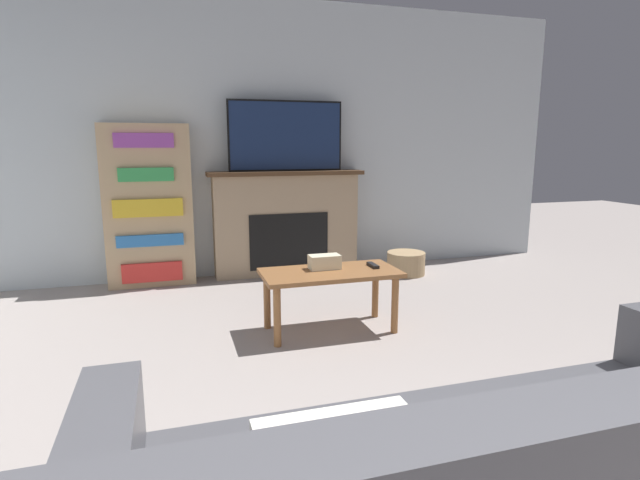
{
  "coord_description": "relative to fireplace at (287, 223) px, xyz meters",
  "views": [
    {
      "loc": [
        -0.85,
        -0.34,
        1.31
      ],
      "look_at": [
        0.1,
        2.79,
        0.68
      ],
      "focal_mm": 28.0,
      "sensor_mm": 36.0,
      "label": 1
    }
  ],
  "objects": [
    {
      "name": "fireplace",
      "position": [
        0.0,
        0.0,
        0.0
      ],
      "size": [
        1.56,
        0.28,
        1.05
      ],
      "color": "tan",
      "rests_on": "ground_plane"
    },
    {
      "name": "wall_back",
      "position": [
        -0.28,
        0.14,
        0.82
      ],
      "size": [
        6.68,
        0.06,
        2.7
      ],
      "color": "silver",
      "rests_on": "ground_plane"
    },
    {
      "name": "storage_basket",
      "position": [
        1.16,
        -0.39,
        -0.41
      ],
      "size": [
        0.39,
        0.39,
        0.23
      ],
      "color": "tan",
      "rests_on": "ground_plane"
    },
    {
      "name": "tv",
      "position": [
        0.0,
        -0.02,
        0.86
      ],
      "size": [
        1.14,
        0.03,
        0.68
      ],
      "color": "black",
      "rests_on": "fireplace"
    },
    {
      "name": "coffee_table",
      "position": [
        -0.07,
        -1.66,
        -0.16
      ],
      "size": [
        0.96,
        0.47,
        0.44
      ],
      "color": "brown",
      "rests_on": "ground_plane"
    },
    {
      "name": "tissue_box",
      "position": [
        -0.09,
        -1.59,
        -0.04
      ],
      "size": [
        0.22,
        0.12,
        0.1
      ],
      "color": "beige",
      "rests_on": "coffee_table"
    },
    {
      "name": "bookshelf",
      "position": [
        -1.31,
        -0.02,
        0.22
      ],
      "size": [
        0.78,
        0.29,
        1.5
      ],
      "color": "tan",
      "rests_on": "ground_plane"
    },
    {
      "name": "remote_control",
      "position": [
        0.26,
        -1.64,
        -0.08
      ],
      "size": [
        0.04,
        0.15,
        0.02
      ],
      "color": "black",
      "rests_on": "coffee_table"
    }
  ]
}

